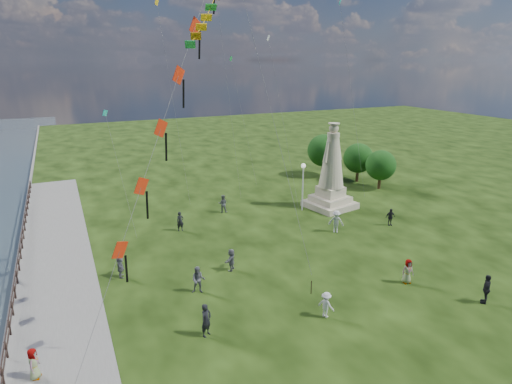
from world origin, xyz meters
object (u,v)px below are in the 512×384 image
person_7 (223,204)px  person_8 (336,221)px  person_3 (486,289)px  person_6 (180,221)px  person_10 (34,366)px  person_0 (206,320)px  person_2 (326,305)px  person_1 (198,280)px  statue (331,177)px  lamppost (303,177)px  person_5 (120,266)px  person_11 (231,260)px  person_4 (408,271)px  person_9 (390,217)px

person_7 → person_8: 11.16m
person_3 → person_6: person_3 is taller
person_3 → person_10: size_ratio=1.21×
person_0 → person_2: bearing=-42.3°
person_1 → person_8: size_ratio=0.91×
statue → person_6: bearing=168.2°
lamppost → person_8: size_ratio=2.42×
lamppost → person_8: (-0.28, -6.05, -2.41)m
person_3 → person_5: size_ratio=1.17×
person_1 → person_5: bearing=157.3°
person_0 → person_10: bearing=146.7°
person_5 → person_1: bearing=-130.4°
person_5 → person_11: (7.15, -2.24, -0.01)m
person_0 → person_5: person_0 is taller
person_0 → person_5: (-3.19, 8.61, -0.14)m
person_8 → person_10: bearing=-119.3°
person_4 → person_7: (-6.15, 17.93, 0.04)m
person_0 → person_8: bearing=-0.5°
person_7 → person_8: (6.97, -8.72, 0.09)m
statue → person_9: 7.08m
statue → person_6: size_ratio=4.95×
person_6 → person_7: bearing=28.0°
person_6 → person_9: size_ratio=1.09×
person_0 → person_2: person_0 is taller
statue → person_5: (-21.04, -6.07, -2.37)m
person_5 → person_10: bearing=154.4°
statue → person_9: (2.06, -6.33, -2.40)m
statue → person_8: 6.87m
lamppost → person_5: (-18.07, -6.48, -2.58)m
person_2 → person_4: person_4 is taller
person_8 → person_11: 10.97m
person_4 → person_6: person_6 is taller
person_2 → person_5: (-9.93, 9.81, 0.03)m
person_1 → person_2: size_ratio=1.16×
lamppost → person_2: size_ratio=3.06×
statue → person_8: statue is taller
person_9 → lamppost: bearing=136.7°
person_6 → person_8: bearing=-27.9°
person_1 → person_5: 5.90m
person_9 → person_3: bearing=-96.3°
person_3 → person_5: 23.22m
lamppost → person_9: 8.81m
lamppost → person_5: 19.37m
lamppost → person_2: bearing=-116.5°
person_5 → person_3: bearing=-118.0°
person_7 → person_8: person_8 is taller
person_1 → person_2: bearing=-21.5°
person_10 → person_2: bearing=-76.1°
statue → person_2: (-11.11, -15.87, -2.41)m
person_11 → person_6: bearing=-128.5°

